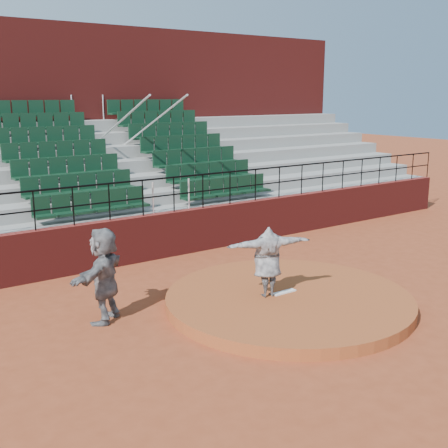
{
  "coord_description": "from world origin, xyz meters",
  "views": [
    {
      "loc": [
        -8.03,
        -8.83,
        4.62
      ],
      "look_at": [
        0.0,
        2.5,
        1.4
      ],
      "focal_mm": 45.0,
      "sensor_mm": 36.0,
      "label": 1
    }
  ],
  "objects": [
    {
      "name": "fielder",
      "position": [
        -3.69,
        1.57,
        1.0
      ],
      "size": [
        1.8,
        1.64,
        2.0
      ],
      "primitive_type": "imported",
      "rotation": [
        0.0,
        0.0,
        3.83
      ],
      "color": "black",
      "rests_on": "ground"
    },
    {
      "name": "wall_railing",
      "position": [
        0.0,
        5.0,
        2.03
      ],
      "size": [
        24.04,
        0.05,
        1.03
      ],
      "color": "black",
      "rests_on": "boundary_wall"
    },
    {
      "name": "pitchers_mound",
      "position": [
        0.0,
        0.0,
        0.12
      ],
      "size": [
        5.5,
        5.5,
        0.25
      ],
      "primitive_type": "cylinder",
      "color": "#9B4922",
      "rests_on": "ground"
    },
    {
      "name": "pitcher",
      "position": [
        -0.44,
        0.23,
        1.04
      ],
      "size": [
        2.01,
        1.05,
        1.58
      ],
      "primitive_type": "imported",
      "rotation": [
        0.0,
        0.0,
        2.86
      ],
      "color": "black",
      "rests_on": "pitchers_mound"
    },
    {
      "name": "press_box_facade",
      "position": [
        0.0,
        12.6,
        3.55
      ],
      "size": [
        24.0,
        3.0,
        7.1
      ],
      "primitive_type": "cube",
      "color": "maroon",
      "rests_on": "ground"
    },
    {
      "name": "ground",
      "position": [
        0.0,
        0.0,
        0.0
      ],
      "size": [
        90.0,
        90.0,
        0.0
      ],
      "primitive_type": "plane",
      "color": "brown",
      "rests_on": "ground"
    },
    {
      "name": "pitching_rubber",
      "position": [
        0.0,
        0.15,
        0.27
      ],
      "size": [
        0.6,
        0.15,
        0.03
      ],
      "primitive_type": "cube",
      "color": "white",
      "rests_on": "pitchers_mound"
    },
    {
      "name": "boundary_wall",
      "position": [
        0.0,
        5.0,
        0.65
      ],
      "size": [
        24.0,
        0.3,
        1.3
      ],
      "primitive_type": "cube",
      "color": "maroon",
      "rests_on": "ground"
    },
    {
      "name": "seating_deck",
      "position": [
        0.0,
        8.65,
        1.44
      ],
      "size": [
        24.0,
        5.97,
        4.63
      ],
      "color": "gray",
      "rests_on": "ground"
    }
  ]
}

